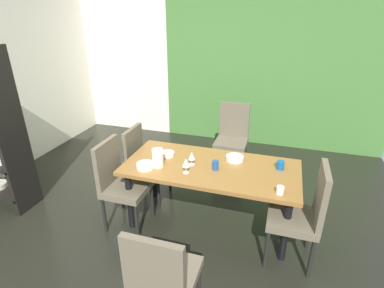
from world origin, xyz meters
name	(u,v)px	position (x,y,z in m)	size (l,w,h in m)	color
ground_plane	(167,225)	(0.00, 0.00, -0.01)	(5.40, 5.32, 0.02)	black
back_panel_interior	(125,60)	(-1.83, 2.61, 1.32)	(1.74, 0.10, 2.64)	silver
garden_window_panel	(274,68)	(0.87, 2.61, 1.32)	(3.66, 0.10, 2.64)	#457935
dining_table	(211,173)	(0.44, 0.19, 0.63)	(1.79, 0.84, 0.72)	olive
chair_left_far	(143,159)	(-0.48, 0.47, 0.52)	(0.45, 0.44, 0.91)	brown
chair_head_near	(162,276)	(0.42, -1.10, 0.53)	(0.44, 0.44, 0.94)	brown
chair_right_near	(304,212)	(1.36, -0.09, 0.55)	(0.44, 0.44, 1.00)	brown
chair_head_far	(232,135)	(0.43, 1.49, 0.55)	(0.44, 0.45, 0.99)	brown
chair_left_near	(119,180)	(-0.49, -0.09, 0.54)	(0.45, 0.44, 0.97)	brown
wine_glass_south	(186,163)	(0.24, -0.02, 0.83)	(0.08, 0.08, 0.16)	silver
wine_glass_left	(192,156)	(0.24, 0.16, 0.82)	(0.07, 0.07, 0.15)	silver
serving_bowl_front	(145,166)	(-0.19, -0.05, 0.74)	(0.18, 0.18, 0.05)	white
serving_bowl_east	(235,158)	(0.65, 0.39, 0.74)	(0.19, 0.19, 0.05)	silver
serving_bowl_near_shelf	(168,154)	(-0.07, 0.27, 0.74)	(0.15, 0.15, 0.05)	beige
cup_corner	(215,165)	(0.50, 0.13, 0.77)	(0.06, 0.06, 0.10)	#1C4A8A
cup_rear	(280,165)	(1.12, 0.33, 0.76)	(0.08, 0.08, 0.09)	#12559D
cup_near_window	(280,190)	(1.14, -0.12, 0.75)	(0.07, 0.07, 0.07)	#EBEECE
pitcher_center	(158,158)	(-0.08, 0.02, 0.82)	(0.13, 0.12, 0.20)	white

